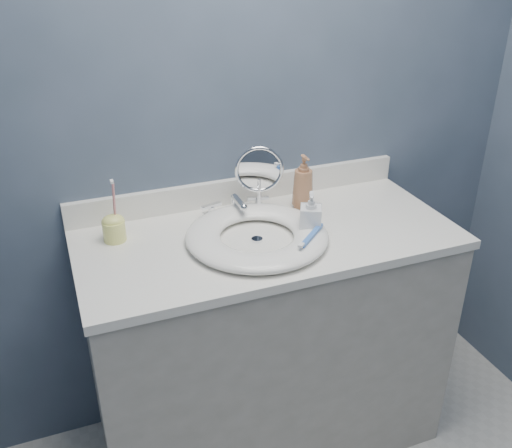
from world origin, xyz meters
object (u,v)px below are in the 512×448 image
soap_bottle_amber (303,182)px  toothbrush_holder (114,227)px  makeup_mirror (259,177)px  soap_bottle_clear (311,214)px

soap_bottle_amber → toothbrush_holder: 0.65m
makeup_mirror → soap_bottle_amber: size_ratio=1.27×
soap_bottle_clear → toothbrush_holder: (-0.59, 0.19, -0.03)m
soap_bottle_amber → toothbrush_holder: toothbrush_holder is taller
makeup_mirror → soap_bottle_clear: (0.09, -0.21, -0.06)m
soap_bottle_amber → soap_bottle_clear: soap_bottle_amber is taller
makeup_mirror → soap_bottle_clear: makeup_mirror is taller
soap_bottle_clear → toothbrush_holder: toothbrush_holder is taller
soap_bottle_amber → toothbrush_holder: bearing=-178.5°
makeup_mirror → toothbrush_holder: makeup_mirror is taller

